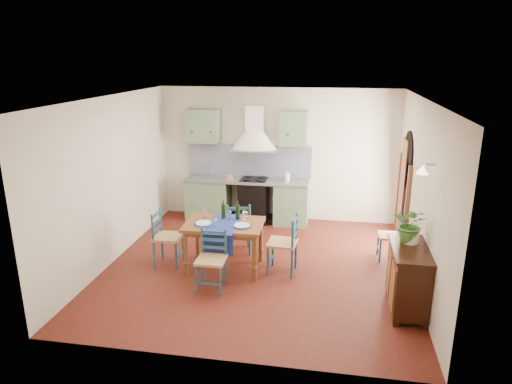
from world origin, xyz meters
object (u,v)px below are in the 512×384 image
chair_near (212,260)px  potted_plant (411,225)px  sideboard (408,277)px  dining_table (224,228)px

chair_near → potted_plant: potted_plant is taller
sideboard → potted_plant: potted_plant is taller
dining_table → chair_near: dining_table is taller
chair_near → potted_plant: size_ratio=1.78×
chair_near → potted_plant: 2.92m
chair_near → dining_table: bearing=87.6°
potted_plant → dining_table: bearing=167.5°
chair_near → sideboard: (2.82, -0.13, 0.03)m
sideboard → chair_near: bearing=177.3°
dining_table → chair_near: (-0.03, -0.70, -0.24)m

